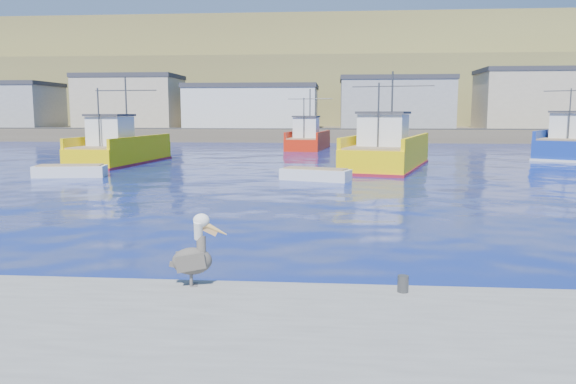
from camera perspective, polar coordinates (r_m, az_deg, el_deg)
The scene contains 10 objects.
ground at distance 13.82m, azimuth -2.72°, elevation -7.38°, with size 260.00×260.00×0.00m, color #070F55.
dock_bollards at distance 10.33m, azimuth -1.91°, elevation -8.97°, with size 36.20×0.20×0.30m.
far_shore at distance 122.54m, azimuth 4.06°, elevation 10.47°, with size 200.00×81.00×24.00m.
trawler_yellow_a at distance 42.72m, azimuth -16.71°, elevation 4.09°, with size 4.80×10.80×6.42m.
trawler_yellow_b at distance 38.28m, azimuth 10.02°, elevation 3.99°, with size 7.12×12.49×6.58m.
trawler_blue at distance 52.83m, azimuth 27.12°, elevation 4.35°, with size 10.18×12.96×6.67m.
boat_orange at distance 57.77m, azimuth 2.03°, elevation 5.41°, with size 4.61×9.18×6.15m.
skiff_left at distance 34.98m, azimuth -21.24°, elevation 1.90°, with size 4.16×2.03×0.87m.
skiff_mid at distance 30.95m, azimuth 2.81°, elevation 1.69°, with size 4.04×2.50×0.83m.
pelican at distance 10.55m, azimuth -9.52°, elevation -6.32°, with size 1.09×0.59×1.35m.
Camera 1 is at (1.77, -13.21, 3.66)m, focal length 35.00 mm.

